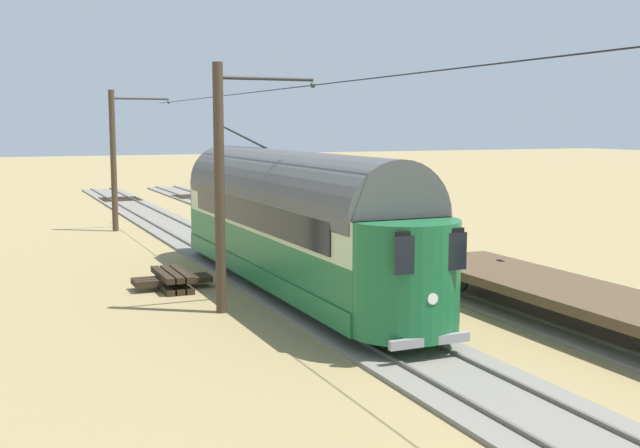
% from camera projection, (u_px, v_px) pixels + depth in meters
% --- Properties ---
extents(ground_plane, '(220.00, 220.00, 0.00)m').
position_uv_depth(ground_plane, '(356.00, 281.00, 25.41)').
color(ground_plane, '#937F51').
extents(track_streetcar_siding, '(2.80, 80.00, 0.18)m').
position_uv_depth(track_streetcar_siding, '(418.00, 272.00, 26.69)').
color(track_streetcar_siding, slate).
rests_on(track_streetcar_siding, ground).
extents(track_adjacent_siding, '(2.80, 80.00, 0.18)m').
position_uv_depth(track_adjacent_siding, '(280.00, 284.00, 24.70)').
color(track_adjacent_siding, slate).
rests_on(track_adjacent_siding, ground).
extents(vintage_streetcar, '(2.65, 16.36, 4.83)m').
position_uv_depth(vintage_streetcar, '(290.00, 218.00, 23.62)').
color(vintage_streetcar, '#196033').
rests_on(vintage_streetcar, ground).
extents(flatcar_adjacent, '(2.80, 11.95, 1.60)m').
position_uv_depth(flatcar_adjacent, '(583.00, 295.00, 19.35)').
color(flatcar_adjacent, brown).
rests_on(flatcar_adjacent, ground).
extents(catenary_pole_foreground, '(2.92, 0.28, 6.69)m').
position_uv_depth(catenary_pole_foreground, '(115.00, 158.00, 37.02)').
color(catenary_pole_foreground, '#423323').
rests_on(catenary_pole_foreground, ground).
extents(catenary_pole_mid_near, '(2.92, 0.28, 6.69)m').
position_uv_depth(catenary_pole_mid_near, '(223.00, 183.00, 20.81)').
color(catenary_pole_mid_near, '#423323').
rests_on(catenary_pole_mid_near, ground).
extents(overhead_wire_run, '(2.72, 39.66, 0.18)m').
position_uv_depth(overhead_wire_run, '(301.00, 86.00, 22.17)').
color(overhead_wire_run, black).
rests_on(overhead_wire_run, ground).
extents(spare_tie_stack, '(2.40, 2.40, 0.54)m').
position_uv_depth(spare_tie_stack, '(172.00, 280.00, 24.28)').
color(spare_tie_stack, '#2D2316').
rests_on(spare_tie_stack, ground).
extents(track_end_bumper, '(1.80, 0.60, 0.80)m').
position_uv_depth(track_end_bumper, '(283.00, 220.00, 38.44)').
color(track_end_bumper, '#B2A519').
rests_on(track_end_bumper, ground).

